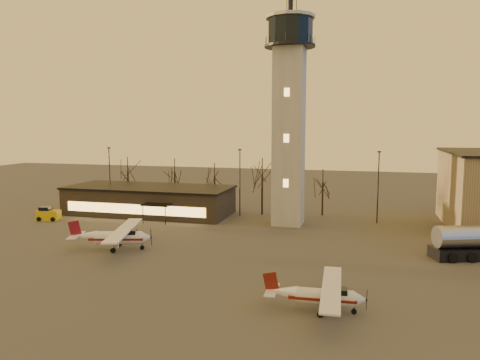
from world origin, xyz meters
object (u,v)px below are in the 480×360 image
(cessna_rear, at_px, (120,240))
(fuel_truck, at_px, (477,245))
(terminal, at_px, (149,200))
(control_tower, at_px, (289,106))
(service_cart, at_px, (48,215))
(cessna_front, at_px, (326,299))

(cessna_rear, xyz_separation_m, fuel_truck, (37.33, 6.66, 0.24))
(terminal, bearing_deg, control_tower, -5.15)
(control_tower, relative_size, service_cart, 9.69)
(cessna_front, bearing_deg, service_cart, 147.96)
(terminal, relative_size, cessna_rear, 2.10)
(cessna_front, relative_size, cessna_rear, 0.84)
(cessna_front, distance_m, cessna_rear, 26.18)
(cessna_front, height_order, cessna_rear, cessna_rear)
(control_tower, distance_m, service_cart, 37.98)
(fuel_truck, bearing_deg, cessna_rear, 170.25)
(service_cart, bearing_deg, fuel_truck, -16.17)
(terminal, bearing_deg, cessna_rear, -72.59)
(fuel_truck, relative_size, service_cart, 2.91)
(control_tower, height_order, cessna_front, control_tower)
(control_tower, distance_m, cessna_front, 34.34)
(service_cart, bearing_deg, cessna_front, -40.06)
(terminal, xyz_separation_m, fuel_truck, (43.64, -13.45, -0.77))
(cessna_front, height_order, service_cart, cessna_front)
(cessna_front, relative_size, fuel_truck, 1.04)
(cessna_rear, distance_m, fuel_truck, 37.92)
(cessna_front, distance_m, fuel_truck, 22.89)
(control_tower, bearing_deg, fuel_truck, -27.93)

